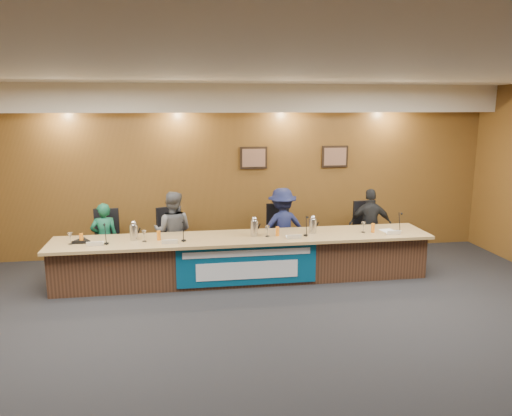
# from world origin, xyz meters

# --- Properties ---
(floor) EXTENTS (10.00, 10.00, 0.00)m
(floor) POSITION_xyz_m (0.00, 0.00, 0.00)
(floor) COLOR black
(floor) RESTS_ON ground
(ceiling) EXTENTS (10.00, 8.00, 0.04)m
(ceiling) POSITION_xyz_m (0.00, 0.00, 3.20)
(ceiling) COLOR silver
(ceiling) RESTS_ON wall_back
(wall_back) EXTENTS (10.00, 0.04, 3.20)m
(wall_back) POSITION_xyz_m (0.00, 4.00, 1.60)
(wall_back) COLOR brown
(wall_back) RESTS_ON floor
(soffit) EXTENTS (10.00, 0.50, 0.50)m
(soffit) POSITION_xyz_m (0.00, 3.75, 2.95)
(soffit) COLOR beige
(soffit) RESTS_ON wall_back
(dais_body) EXTENTS (6.00, 0.80, 0.70)m
(dais_body) POSITION_xyz_m (0.00, 2.40, 0.35)
(dais_body) COLOR #43291A
(dais_body) RESTS_ON floor
(dais_top) EXTENTS (6.10, 0.95, 0.05)m
(dais_top) POSITION_xyz_m (0.00, 2.35, 0.72)
(dais_top) COLOR #A07F4D
(dais_top) RESTS_ON dais_body
(banner) EXTENTS (2.20, 0.02, 0.65)m
(banner) POSITION_xyz_m (0.00, 1.99, 0.38)
(banner) COLOR navy
(banner) RESTS_ON dais_body
(banner_text_upper) EXTENTS (2.00, 0.01, 0.10)m
(banner_text_upper) POSITION_xyz_m (0.00, 1.97, 0.58)
(banner_text_upper) COLOR silver
(banner_text_upper) RESTS_ON banner
(banner_text_lower) EXTENTS (1.60, 0.01, 0.28)m
(banner_text_lower) POSITION_xyz_m (0.00, 1.97, 0.30)
(banner_text_lower) COLOR silver
(banner_text_lower) RESTS_ON banner
(wall_photo_left) EXTENTS (0.52, 0.04, 0.42)m
(wall_photo_left) POSITION_xyz_m (0.40, 3.97, 1.85)
(wall_photo_left) COLOR black
(wall_photo_left) RESTS_ON wall_back
(wall_photo_right) EXTENTS (0.52, 0.04, 0.42)m
(wall_photo_right) POSITION_xyz_m (2.00, 3.97, 1.85)
(wall_photo_right) COLOR black
(wall_photo_right) RESTS_ON wall_back
(panelist_a) EXTENTS (0.49, 0.37, 1.23)m
(panelist_a) POSITION_xyz_m (-2.29, 3.05, 0.62)
(panelist_a) COLOR #104F34
(panelist_a) RESTS_ON floor
(panelist_b) EXTENTS (0.77, 0.65, 1.40)m
(panelist_b) POSITION_xyz_m (-1.14, 3.05, 0.70)
(panelist_b) COLOR #545559
(panelist_b) RESTS_ON floor
(panelist_c) EXTENTS (0.97, 0.64, 1.41)m
(panelist_c) POSITION_xyz_m (0.77, 3.05, 0.70)
(panelist_c) COLOR #13183C
(panelist_c) RESTS_ON floor
(panelist_d) EXTENTS (0.84, 0.47, 1.35)m
(panelist_d) POSITION_xyz_m (2.42, 3.05, 0.67)
(panelist_d) COLOR black
(panelist_d) RESTS_ON floor
(office_chair_a) EXTENTS (0.49, 0.49, 0.08)m
(office_chair_a) POSITION_xyz_m (-2.29, 3.15, 0.48)
(office_chair_a) COLOR black
(office_chair_a) RESTS_ON floor
(office_chair_b) EXTENTS (0.63, 0.63, 0.08)m
(office_chair_b) POSITION_xyz_m (-1.14, 3.15, 0.48)
(office_chair_b) COLOR black
(office_chair_b) RESTS_ON floor
(office_chair_c) EXTENTS (0.52, 0.52, 0.08)m
(office_chair_c) POSITION_xyz_m (0.77, 3.15, 0.48)
(office_chair_c) COLOR black
(office_chair_c) RESTS_ON floor
(office_chair_d) EXTENTS (0.50, 0.50, 0.08)m
(office_chair_d) POSITION_xyz_m (2.42, 3.15, 0.48)
(office_chair_d) COLOR black
(office_chair_d) RESTS_ON floor
(nameplate_a) EXTENTS (0.24, 0.08, 0.10)m
(nameplate_a) POSITION_xyz_m (-2.29, 2.13, 0.80)
(nameplate_a) COLOR white
(nameplate_a) RESTS_ON dais_top
(microphone_a) EXTENTS (0.07, 0.07, 0.02)m
(microphone_a) POSITION_xyz_m (-2.14, 2.22, 0.76)
(microphone_a) COLOR black
(microphone_a) RESTS_ON dais_top
(juice_glass_a) EXTENTS (0.06, 0.06, 0.15)m
(juice_glass_a) POSITION_xyz_m (-2.52, 2.33, 0.82)
(juice_glass_a) COLOR orange
(juice_glass_a) RESTS_ON dais_top
(water_glass_a) EXTENTS (0.08, 0.08, 0.18)m
(water_glass_a) POSITION_xyz_m (-2.67, 2.29, 0.84)
(water_glass_a) COLOR silver
(water_glass_a) RESTS_ON dais_top
(nameplate_b) EXTENTS (0.24, 0.08, 0.10)m
(nameplate_b) POSITION_xyz_m (-1.18, 2.07, 0.80)
(nameplate_b) COLOR white
(nameplate_b) RESTS_ON dais_top
(microphone_b) EXTENTS (0.07, 0.07, 0.02)m
(microphone_b) POSITION_xyz_m (-0.97, 2.21, 0.76)
(microphone_b) COLOR black
(microphone_b) RESTS_ON dais_top
(juice_glass_b) EXTENTS (0.06, 0.06, 0.15)m
(juice_glass_b) POSITION_xyz_m (-1.35, 2.33, 0.82)
(juice_glass_b) COLOR orange
(juice_glass_b) RESTS_ON dais_top
(water_glass_b) EXTENTS (0.08, 0.08, 0.18)m
(water_glass_b) POSITION_xyz_m (-1.57, 2.27, 0.84)
(water_glass_b) COLOR silver
(water_glass_b) RESTS_ON dais_top
(nameplate_c) EXTENTS (0.24, 0.08, 0.10)m
(nameplate_c) POSITION_xyz_m (0.76, 2.06, 0.80)
(nameplate_c) COLOR white
(nameplate_c) RESTS_ON dais_top
(microphone_c) EXTENTS (0.07, 0.07, 0.02)m
(microphone_c) POSITION_xyz_m (0.99, 2.23, 0.76)
(microphone_c) COLOR black
(microphone_c) RESTS_ON dais_top
(juice_glass_c) EXTENTS (0.06, 0.06, 0.15)m
(juice_glass_c) POSITION_xyz_m (0.54, 2.30, 0.82)
(juice_glass_c) COLOR orange
(juice_glass_c) RESTS_ON dais_top
(water_glass_c) EXTENTS (0.08, 0.08, 0.18)m
(water_glass_c) POSITION_xyz_m (0.37, 2.28, 0.84)
(water_glass_c) COLOR silver
(water_glass_c) RESTS_ON dais_top
(nameplate_d) EXTENTS (0.24, 0.08, 0.10)m
(nameplate_d) POSITION_xyz_m (2.44, 2.07, 0.80)
(nameplate_d) COLOR white
(nameplate_d) RESTS_ON dais_top
(microphone_d) EXTENTS (0.07, 0.07, 0.02)m
(microphone_d) POSITION_xyz_m (2.59, 2.26, 0.76)
(microphone_d) COLOR black
(microphone_d) RESTS_ON dais_top
(juice_glass_d) EXTENTS (0.06, 0.06, 0.15)m
(juice_glass_d) POSITION_xyz_m (2.15, 2.28, 0.82)
(juice_glass_d) COLOR orange
(juice_glass_d) RESTS_ON dais_top
(water_glass_d) EXTENTS (0.08, 0.08, 0.18)m
(water_glass_d) POSITION_xyz_m (1.99, 2.29, 0.84)
(water_glass_d) COLOR silver
(water_glass_d) RESTS_ON dais_top
(carafe_left) EXTENTS (0.13, 0.13, 0.25)m
(carafe_left) POSITION_xyz_m (-1.74, 2.40, 0.87)
(carafe_left) COLOR silver
(carafe_left) RESTS_ON dais_top
(carafe_mid) EXTENTS (0.12, 0.12, 0.26)m
(carafe_mid) POSITION_xyz_m (0.16, 2.35, 0.88)
(carafe_mid) COLOR silver
(carafe_mid) RESTS_ON dais_top
(carafe_right) EXTENTS (0.12, 0.12, 0.24)m
(carafe_right) POSITION_xyz_m (1.15, 2.39, 0.87)
(carafe_right) COLOR silver
(carafe_right) RESTS_ON dais_top
(speakerphone) EXTENTS (0.32, 0.32, 0.05)m
(speakerphone) POSITION_xyz_m (-2.52, 2.36, 0.78)
(speakerphone) COLOR black
(speakerphone) RESTS_ON dais_top
(paper_stack) EXTENTS (0.26, 0.33, 0.01)m
(paper_stack) POSITION_xyz_m (2.45, 2.31, 0.75)
(paper_stack) COLOR white
(paper_stack) RESTS_ON dais_top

